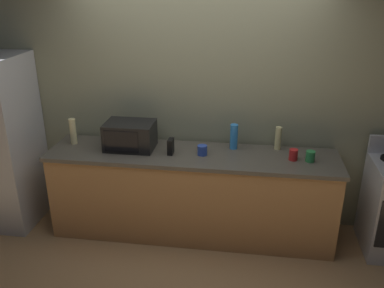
# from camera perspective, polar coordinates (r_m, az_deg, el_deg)

# --- Properties ---
(ground_plane) EXTENTS (8.00, 8.00, 0.00)m
(ground_plane) POSITION_cam_1_polar(r_m,az_deg,el_deg) (4.15, -0.82, -15.02)
(ground_plane) COLOR #A87F51
(back_wall) EXTENTS (6.40, 0.10, 2.70)m
(back_wall) POSITION_cam_1_polar(r_m,az_deg,el_deg) (4.26, 0.79, 6.45)
(back_wall) COLOR gray
(back_wall) RESTS_ON ground_plane
(counter_run) EXTENTS (2.84, 0.64, 0.90)m
(counter_run) POSITION_cam_1_polar(r_m,az_deg,el_deg) (4.23, 0.00, -6.88)
(counter_run) COLOR #B27F4C
(counter_run) RESTS_ON ground_plane
(microwave) EXTENTS (0.48, 0.35, 0.27)m
(microwave) POSITION_cam_1_polar(r_m,az_deg,el_deg) (4.15, -8.53, 1.17)
(microwave) COLOR black
(microwave) RESTS_ON counter_run
(cordless_phone) EXTENTS (0.05, 0.11, 0.15)m
(cordless_phone) POSITION_cam_1_polar(r_m,az_deg,el_deg) (4.00, -2.95, -0.34)
(cordless_phone) COLOR black
(cordless_phone) RESTS_ON counter_run
(bottle_vinegar) EXTENTS (0.06, 0.06, 0.23)m
(bottle_vinegar) POSITION_cam_1_polar(r_m,az_deg,el_deg) (4.18, 11.77, 0.78)
(bottle_vinegar) COLOR beige
(bottle_vinegar) RESTS_ON counter_run
(bottle_hand_soap) EXTENTS (0.07, 0.07, 0.27)m
(bottle_hand_soap) POSITION_cam_1_polar(r_m,az_deg,el_deg) (4.39, -16.06, 1.69)
(bottle_hand_soap) COLOR beige
(bottle_hand_soap) RESTS_ON counter_run
(bottle_spray_cleaner) EXTENTS (0.08, 0.08, 0.25)m
(bottle_spray_cleaner) POSITION_cam_1_polar(r_m,az_deg,el_deg) (4.12, 5.78, 1.01)
(bottle_spray_cleaner) COLOR #338CE5
(bottle_spray_cleaner) RESTS_ON counter_run
(mug_blue) EXTENTS (0.09, 0.09, 0.10)m
(mug_blue) POSITION_cam_1_polar(r_m,az_deg,el_deg) (3.99, 1.43, -0.85)
(mug_blue) COLOR #2D4CB2
(mug_blue) RESTS_ON counter_run
(mug_green) EXTENTS (0.08, 0.08, 0.10)m
(mug_green) POSITION_cam_1_polar(r_m,az_deg,el_deg) (4.00, 15.97, -1.64)
(mug_green) COLOR #2D8C47
(mug_green) RESTS_ON counter_run
(mug_red) EXTENTS (0.08, 0.08, 0.11)m
(mug_red) POSITION_cam_1_polar(r_m,az_deg,el_deg) (3.99, 13.77, -1.44)
(mug_red) COLOR red
(mug_red) RESTS_ON counter_run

